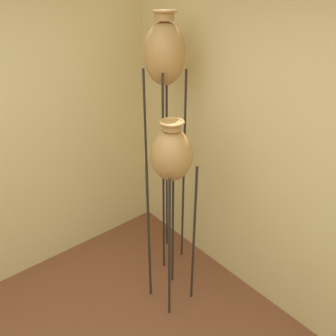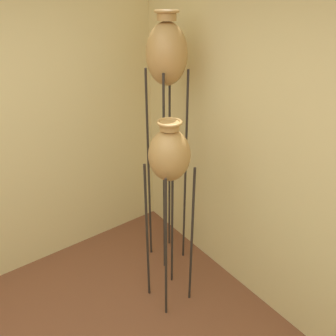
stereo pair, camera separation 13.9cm
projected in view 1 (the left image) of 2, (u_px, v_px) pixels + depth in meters
wall_right at (318, 170)px, 2.19m from camera, size 0.06×7.79×2.70m
vase_stand_tall at (165, 61)px, 2.51m from camera, size 0.32×0.32×2.29m
vase_stand_medium at (172, 159)px, 2.31m from camera, size 0.30×0.30×1.64m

